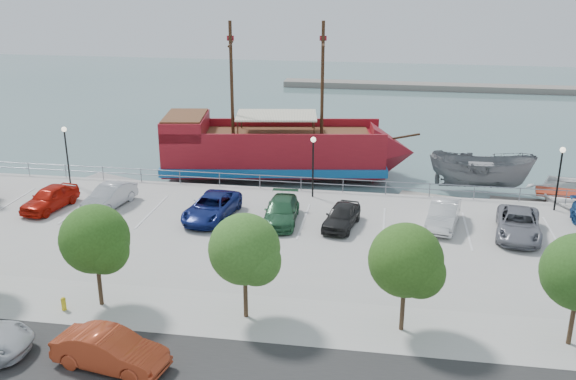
# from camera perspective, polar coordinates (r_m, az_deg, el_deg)

# --- Properties ---
(ground) EXTENTS (160.00, 160.00, 0.00)m
(ground) POSITION_cam_1_polar(r_m,az_deg,el_deg) (38.97, 0.98, -5.21)
(ground) COLOR #496E6F
(sidewalk) EXTENTS (100.00, 4.00, 0.05)m
(sidewalk) POSITION_cam_1_polar(r_m,az_deg,el_deg) (29.75, -1.83, -11.34)
(sidewalk) COLOR #AEADAB
(sidewalk) RESTS_ON land_slab
(seawall_railing) EXTENTS (50.00, 0.06, 1.00)m
(seawall_railing) POSITION_cam_1_polar(r_m,az_deg,el_deg) (45.61, 2.41, 0.57)
(seawall_railing) COLOR slate
(seawall_railing) RESTS_ON land_slab
(far_shore) EXTENTS (40.00, 3.00, 0.80)m
(far_shore) POSITION_cam_1_polar(r_m,az_deg,el_deg) (91.60, 12.34, 8.97)
(far_shore) COLOR gray
(far_shore) RESTS_ON ground
(pirate_ship) EXTENTS (20.60, 8.41, 12.83)m
(pirate_ship) POSITION_cam_1_polar(r_m,az_deg,el_deg) (51.36, 0.39, 3.47)
(pirate_ship) COLOR maroon
(pirate_ship) RESTS_ON ground
(patrol_boat) EXTENTS (7.95, 3.90, 2.95)m
(patrol_boat) POSITION_cam_1_polar(r_m,az_deg,el_deg) (49.88, 16.76, 1.34)
(patrol_boat) COLOR slate
(patrol_boat) RESTS_ON ground
(speedboat) EXTENTS (6.19, 7.90, 1.49)m
(speedboat) POSITION_cam_1_polar(r_m,az_deg,el_deg) (49.01, 23.43, -0.69)
(speedboat) COLOR white
(speedboat) RESTS_ON ground
(dock_west) EXTENTS (6.92, 4.12, 0.38)m
(dock_west) POSITION_cam_1_polar(r_m,az_deg,el_deg) (51.24, -14.50, 0.51)
(dock_west) COLOR gray
(dock_west) RESTS_ON ground
(dock_mid) EXTENTS (6.52, 3.18, 0.36)m
(dock_mid) POSITION_cam_1_polar(r_m,az_deg,el_deg) (47.27, 13.57, -1.02)
(dock_mid) COLOR gray
(dock_mid) RESTS_ON ground
(dock_east) EXTENTS (7.30, 2.57, 0.41)m
(dock_east) POSITION_cam_1_polar(r_m,az_deg,el_deg) (48.36, 21.78, -1.40)
(dock_east) COLOR #67615B
(dock_east) RESTS_ON ground
(street_sedan) EXTENTS (4.91, 2.46, 1.55)m
(street_sedan) POSITION_cam_1_polar(r_m,az_deg,el_deg) (27.11, -15.52, -13.58)
(street_sedan) COLOR #B13D1E
(street_sedan) RESTS_ON street
(fire_hydrant) EXTENTS (0.24, 0.24, 0.70)m
(fire_hydrant) POSITION_cam_1_polar(r_m,az_deg,el_deg) (31.93, -19.32, -9.49)
(fire_hydrant) COLOR gold
(fire_hydrant) RESTS_ON sidewalk
(lamp_post_left) EXTENTS (0.36, 0.36, 4.28)m
(lamp_post_left) POSITION_cam_1_polar(r_m,az_deg,el_deg) (49.09, -19.14, 3.81)
(lamp_post_left) COLOR black
(lamp_post_left) RESTS_ON land_slab
(lamp_post_mid) EXTENTS (0.36, 0.36, 4.28)m
(lamp_post_mid) POSITION_cam_1_polar(r_m,az_deg,el_deg) (43.65, 2.24, 3.03)
(lamp_post_mid) COLOR black
(lamp_post_mid) RESTS_ON land_slab
(lamp_post_right) EXTENTS (0.36, 0.36, 4.28)m
(lamp_post_right) POSITION_cam_1_polar(r_m,az_deg,el_deg) (44.73, 23.05, 1.87)
(lamp_post_right) COLOR black
(lamp_post_right) RESTS_ON land_slab
(tree_c) EXTENTS (3.30, 3.20, 5.00)m
(tree_c) POSITION_cam_1_polar(r_m,az_deg,el_deg) (30.55, -16.59, -4.43)
(tree_c) COLOR #473321
(tree_c) RESTS_ON sidewalk
(tree_d) EXTENTS (3.30, 3.20, 5.00)m
(tree_d) POSITION_cam_1_polar(r_m,az_deg,el_deg) (28.32, -3.64, -5.53)
(tree_d) COLOR #473321
(tree_d) RESTS_ON sidewalk
(tree_e) EXTENTS (3.30, 3.20, 5.00)m
(tree_e) POSITION_cam_1_polar(r_m,az_deg,el_deg) (27.73, 10.71, -6.42)
(tree_e) COLOR #473321
(tree_e) RESTS_ON sidewalk
(parked_car_a) EXTENTS (2.55, 4.75, 1.54)m
(parked_car_a) POSITION_cam_1_polar(r_m,az_deg,el_deg) (44.90, -20.42, -0.66)
(parked_car_a) COLOR #B71609
(parked_car_a) RESTS_ON land_slab
(parked_car_b) EXTENTS (2.38, 4.73, 1.49)m
(parked_car_b) POSITION_cam_1_polar(r_m,az_deg,el_deg) (44.05, -15.60, -0.55)
(parked_car_b) COLOR #A7AAB0
(parked_car_b) RESTS_ON land_slab
(parked_car_c) EXTENTS (3.07, 5.64, 1.50)m
(parked_car_c) POSITION_cam_1_polar(r_m,az_deg,el_deg) (40.83, -6.80, -1.51)
(parked_car_c) COLOR navy
(parked_car_c) RESTS_ON land_slab
(parked_car_d) EXTENTS (2.21, 4.99, 1.42)m
(parked_car_d) POSITION_cam_1_polar(r_m,az_deg,el_deg) (39.99, -0.60, -1.89)
(parked_car_d) COLOR #2A603C
(parked_car_d) RESTS_ON land_slab
(parked_car_e) EXTENTS (2.42, 4.45, 1.44)m
(parked_car_e) POSITION_cam_1_polar(r_m,az_deg,el_deg) (39.35, 4.78, -2.31)
(parked_car_e) COLOR black
(parked_car_e) RESTS_ON land_slab
(parked_car_f) EXTENTS (2.50, 4.90, 1.54)m
(parked_car_f) POSITION_cam_1_polar(r_m,az_deg,el_deg) (40.39, 13.64, -2.15)
(parked_car_f) COLOR silver
(parked_car_f) RESTS_ON land_slab
(parked_car_g) EXTENTS (3.23, 5.67, 1.49)m
(parked_car_g) POSITION_cam_1_polar(r_m,az_deg,el_deg) (40.29, 19.80, -2.87)
(parked_car_g) COLOR gray
(parked_car_g) RESTS_ON land_slab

